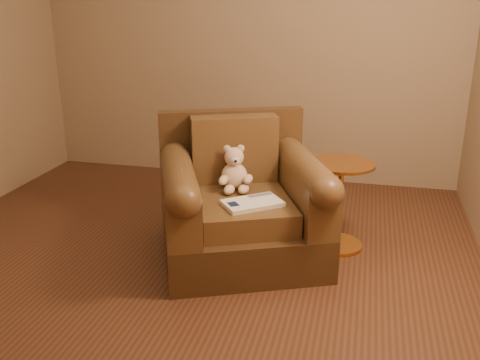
# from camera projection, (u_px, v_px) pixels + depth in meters

# --- Properties ---
(floor) EXTENTS (4.00, 4.00, 0.00)m
(floor) POSITION_uv_depth(u_px,v_px,m) (179.00, 267.00, 3.55)
(floor) COLOR #512D1C
(floor) RESTS_ON ground
(armchair) EXTENTS (1.35, 1.32, 0.94)m
(armchair) POSITION_uv_depth(u_px,v_px,m) (241.00, 205.00, 3.64)
(armchair) COLOR #412A15
(armchair) RESTS_ON floor
(teddy_bear) EXTENTS (0.23, 0.26, 0.31)m
(teddy_bear) POSITION_uv_depth(u_px,v_px,m) (235.00, 173.00, 3.64)
(teddy_bear) COLOR beige
(teddy_bear) RESTS_ON armchair
(guidebook) EXTENTS (0.43, 0.40, 0.03)m
(guidebook) POSITION_uv_depth(u_px,v_px,m) (252.00, 203.00, 3.39)
(guidebook) COLOR beige
(guidebook) RESTS_ON armchair
(side_table) EXTENTS (0.45, 0.45, 0.63)m
(side_table) POSITION_uv_depth(u_px,v_px,m) (340.00, 202.00, 3.74)
(side_table) COLOR #DC8E3C
(side_table) RESTS_ON floor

